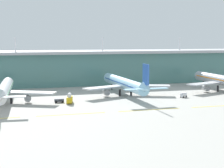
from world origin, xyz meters
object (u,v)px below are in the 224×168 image
object	(u,v)px
baggage_cart	(184,95)
airliner_near	(4,90)
airliner_middle	(125,84)
airliner_far	(222,80)
pushback_tug	(59,100)
fuel_truck	(70,99)

from	to	relation	value
baggage_cart	airliner_near	bearing A→B (deg)	175.52
airliner_middle	airliner_far	bearing A→B (deg)	0.08
airliner_middle	pushback_tug	world-z (taller)	airliner_middle
airliner_middle	pushback_tug	distance (m)	39.48
airliner_far	baggage_cart	distance (m)	35.45
fuel_truck	airliner_far	bearing A→B (deg)	9.87
airliner_far	airliner_middle	bearing A→B (deg)	-179.92
fuel_truck	airliner_middle	bearing A→B (deg)	26.06
airliner_middle	fuel_truck	distance (m)	36.40
airliner_near	airliner_middle	xyz separation A→B (m)	(62.14, 7.76, 0.00)
airliner_near	pushback_tug	world-z (taller)	airliner_near
fuel_truck	baggage_cart	bearing A→B (deg)	1.05
airliner_near	airliner_middle	bearing A→B (deg)	7.12
pushback_tug	baggage_cart	size ratio (longest dim) A/B	1.13
airliner_middle	baggage_cart	xyz separation A→B (m)	(27.50, -14.79, -5.19)
airliner_near	airliner_far	size ratio (longest dim) A/B	1.07
airliner_far	fuel_truck	world-z (taller)	airliner_far
fuel_truck	pushback_tug	world-z (taller)	fuel_truck
airliner_far	pushback_tug	distance (m)	97.24
airliner_middle	airliner_far	size ratio (longest dim) A/B	1.10
airliner_near	airliner_far	bearing A→B (deg)	3.69
fuel_truck	baggage_cart	world-z (taller)	fuel_truck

